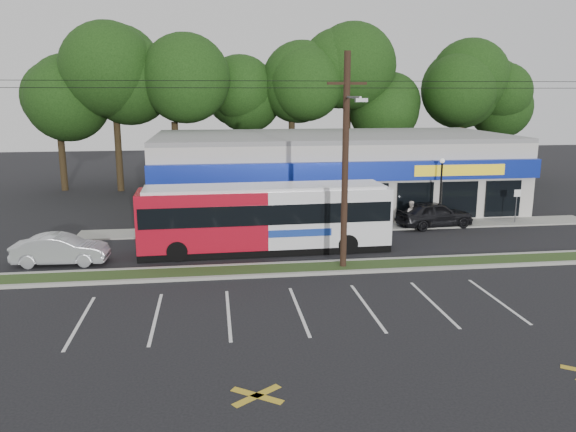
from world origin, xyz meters
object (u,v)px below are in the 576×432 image
(car_dark, at_px, (435,214))
(pedestrian_a, at_px, (323,217))
(car_silver, at_px, (61,249))
(pedestrian_b, at_px, (410,214))
(metrobus, at_px, (265,217))
(utility_pole, at_px, (342,155))
(lamp_post, at_px, (441,184))
(sign_post, at_px, (517,200))

(car_dark, relative_size, pedestrian_a, 2.96)
(car_silver, bearing_deg, pedestrian_b, -73.04)
(metrobus, bearing_deg, car_silver, -175.67)
(utility_pole, bearing_deg, car_silver, 169.07)
(lamp_post, xyz_separation_m, pedestrian_b, (-2.00, -0.30, -1.82))
(lamp_post, bearing_deg, pedestrian_b, -171.47)
(lamp_post, bearing_deg, car_silver, -166.15)
(utility_pole, xyz_separation_m, car_silver, (-13.32, 2.57, -4.68))
(car_dark, bearing_deg, pedestrian_a, 80.64)
(pedestrian_a, distance_m, pedestrian_b, 5.47)
(utility_pole, bearing_deg, metrobus, 131.94)
(lamp_post, distance_m, car_silver, 22.22)
(utility_pole, relative_size, pedestrian_a, 30.91)
(car_silver, bearing_deg, metrobus, -81.78)
(lamp_post, bearing_deg, utility_pole, -136.05)
(metrobus, distance_m, pedestrian_a, 5.69)
(lamp_post, height_order, pedestrian_b, lamp_post)
(car_dark, xyz_separation_m, pedestrian_a, (-7.04, 0.00, -0.01))
(lamp_post, relative_size, car_silver, 0.95)
(utility_pole, distance_m, pedestrian_b, 10.78)
(sign_post, xyz_separation_m, car_dark, (-5.43, -0.07, -0.74))
(utility_pole, relative_size, metrobus, 3.82)
(pedestrian_b, bearing_deg, utility_pole, 67.16)
(car_dark, bearing_deg, metrobus, 100.71)
(lamp_post, xyz_separation_m, pedestrian_a, (-7.47, -0.30, -1.86))
(lamp_post, height_order, metrobus, lamp_post)
(pedestrian_a, bearing_deg, sign_post, 136.52)
(pedestrian_a, bearing_deg, car_dark, 136.18)
(sign_post, bearing_deg, car_dark, -179.21)
(lamp_post, bearing_deg, metrobus, -159.30)
(utility_pole, bearing_deg, lamp_post, 43.95)
(lamp_post, bearing_deg, sign_post, -2.58)
(pedestrian_a, relative_size, pedestrian_b, 0.95)
(lamp_post, height_order, car_dark, lamp_post)
(sign_post, height_order, pedestrian_b, sign_post)
(car_silver, bearing_deg, pedestrian_a, -67.80)
(sign_post, bearing_deg, utility_pole, -149.85)
(car_dark, bearing_deg, car_silver, 93.99)
(sign_post, xyz_separation_m, metrobus, (-16.38, -4.07, 0.30))
(metrobus, bearing_deg, lamp_post, 19.38)
(sign_post, xyz_separation_m, pedestrian_a, (-12.47, -0.07, -0.75))
(car_silver, relative_size, pedestrian_a, 2.75)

